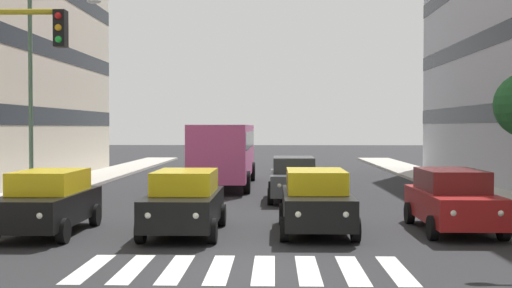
{
  "coord_description": "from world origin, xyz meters",
  "views": [
    {
      "loc": [
        -0.67,
        13.24,
        2.92
      ],
      "look_at": [
        -0.13,
        -5.51,
        2.42
      ],
      "focal_mm": 45.77,
      "sensor_mm": 36.0,
      "label": 1
    }
  ],
  "objects_px": {
    "car_1": "(316,200)",
    "bus_behind_traffic": "(225,148)",
    "car_row2_0": "(294,178)",
    "car_0": "(452,200)",
    "car_2": "(185,201)",
    "car_3": "(48,201)",
    "street_lamp_right": "(41,76)"
  },
  "relations": [
    {
      "from": "car_1",
      "to": "car_2",
      "type": "height_order",
      "value": "same"
    },
    {
      "from": "bus_behind_traffic",
      "to": "street_lamp_right",
      "type": "relative_size",
      "value": 1.35
    },
    {
      "from": "car_row2_0",
      "to": "car_2",
      "type": "bearing_deg",
      "value": 68.33
    },
    {
      "from": "car_1",
      "to": "car_3",
      "type": "bearing_deg",
      "value": 3.35
    },
    {
      "from": "car_0",
      "to": "bus_behind_traffic",
      "type": "bearing_deg",
      "value": -61.53
    },
    {
      "from": "car_1",
      "to": "street_lamp_right",
      "type": "height_order",
      "value": "street_lamp_right"
    },
    {
      "from": "car_2",
      "to": "car_3",
      "type": "xyz_separation_m",
      "value": [
        3.72,
        0.11,
        0.0
      ]
    },
    {
      "from": "street_lamp_right",
      "to": "car_2",
      "type": "bearing_deg",
      "value": 132.65
    },
    {
      "from": "car_0",
      "to": "car_1",
      "type": "distance_m",
      "value": 3.83
    },
    {
      "from": "car_2",
      "to": "car_1",
      "type": "bearing_deg",
      "value": -175.01
    },
    {
      "from": "car_2",
      "to": "bus_behind_traffic",
      "type": "xyz_separation_m",
      "value": [
        -0.0,
        -14.32,
        0.97
      ]
    },
    {
      "from": "car_2",
      "to": "bus_behind_traffic",
      "type": "height_order",
      "value": "bus_behind_traffic"
    },
    {
      "from": "car_1",
      "to": "bus_behind_traffic",
      "type": "height_order",
      "value": "bus_behind_traffic"
    },
    {
      "from": "street_lamp_right",
      "to": "car_1",
      "type": "bearing_deg",
      "value": 146.35
    },
    {
      "from": "car_0",
      "to": "car_2",
      "type": "distance_m",
      "value": 7.44
    },
    {
      "from": "car_1",
      "to": "bus_behind_traffic",
      "type": "xyz_separation_m",
      "value": [
        3.6,
        -14.0,
        0.97
      ]
    },
    {
      "from": "car_0",
      "to": "car_2",
      "type": "relative_size",
      "value": 1.0
    },
    {
      "from": "bus_behind_traffic",
      "to": "street_lamp_right",
      "type": "distance_m",
      "value": 10.2
    },
    {
      "from": "car_2",
      "to": "car_row2_0",
      "type": "relative_size",
      "value": 1.0
    },
    {
      "from": "car_row2_0",
      "to": "car_0",
      "type": "bearing_deg",
      "value": 119.65
    },
    {
      "from": "car_1",
      "to": "bus_behind_traffic",
      "type": "distance_m",
      "value": 14.49
    },
    {
      "from": "car_1",
      "to": "street_lamp_right",
      "type": "bearing_deg",
      "value": -33.65
    },
    {
      "from": "car_0",
      "to": "street_lamp_right",
      "type": "xyz_separation_m",
      "value": [
        13.86,
        -6.36,
        3.97
      ]
    },
    {
      "from": "car_row2_0",
      "to": "street_lamp_right",
      "type": "bearing_deg",
      "value": 6.2
    },
    {
      "from": "car_0",
      "to": "street_lamp_right",
      "type": "height_order",
      "value": "street_lamp_right"
    },
    {
      "from": "car_row2_0",
      "to": "car_1",
      "type": "bearing_deg",
      "value": 92.95
    },
    {
      "from": "car_1",
      "to": "car_0",
      "type": "bearing_deg",
      "value": -175.07
    },
    {
      "from": "car_row2_0",
      "to": "bus_behind_traffic",
      "type": "relative_size",
      "value": 0.42
    },
    {
      "from": "car_2",
      "to": "car_3",
      "type": "bearing_deg",
      "value": 1.76
    },
    {
      "from": "car_0",
      "to": "car_1",
      "type": "xyz_separation_m",
      "value": [
        3.82,
        0.33,
        0.0
      ]
    },
    {
      "from": "car_1",
      "to": "bus_behind_traffic",
      "type": "bearing_deg",
      "value": -75.59
    },
    {
      "from": "car_2",
      "to": "car_row2_0",
      "type": "xyz_separation_m",
      "value": [
        -3.2,
        -8.05,
        0.0
      ]
    }
  ]
}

